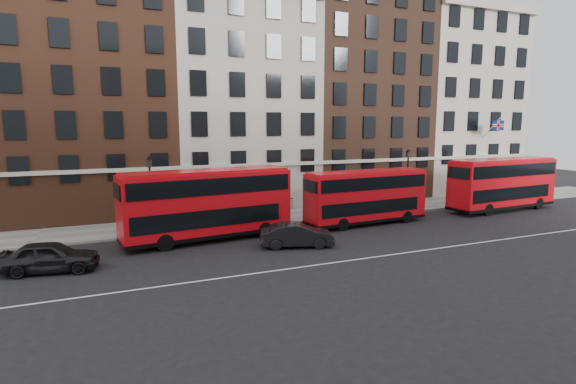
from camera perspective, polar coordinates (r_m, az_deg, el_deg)
name	(u,v)px	position (r m, az deg, el deg)	size (l,w,h in m)	color
ground	(328,252)	(27.46, 5.09, -7.60)	(120.00, 120.00, 0.00)	black
pavement	(267,218)	(36.75, -2.68, -3.28)	(80.00, 5.00, 0.15)	gray
kerb	(278,224)	(34.47, -1.22, -4.06)	(80.00, 0.30, 0.16)	gray
road_centre_line	(345,261)	(25.79, 7.21, -8.70)	(70.00, 0.12, 0.01)	white
building_terrace	(235,96)	(42.93, -6.70, 12.04)	(64.00, 11.95, 22.00)	#BEB5A5
bus_b	(207,203)	(29.98, -10.25, -1.37)	(11.42, 3.96, 4.70)	red
bus_c	(366,196)	(34.83, 9.85, -0.47)	(9.98, 2.97, 4.14)	red
bus_d	(502,183)	(44.13, 25.56, 1.06)	(11.16, 3.40, 4.62)	red
car_rear	(50,257)	(26.68, -27.99, -7.26)	(1.93, 4.80, 1.64)	black
car_front	(297,235)	(28.31, 1.15, -5.48)	(1.60, 4.59, 1.51)	black
lamp_post_left	(151,191)	(32.54, -17.05, 0.16)	(0.44, 0.44, 5.33)	black
lamp_post_right	(407,176)	(41.25, 14.93, 1.98)	(0.44, 0.44, 5.33)	black
traffic_light	(518,177)	(49.76, 27.16, 1.68)	(0.25, 0.45, 3.27)	black
iron_railings	(258,206)	(38.66, -3.83, -1.82)	(6.60, 0.06, 1.00)	black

